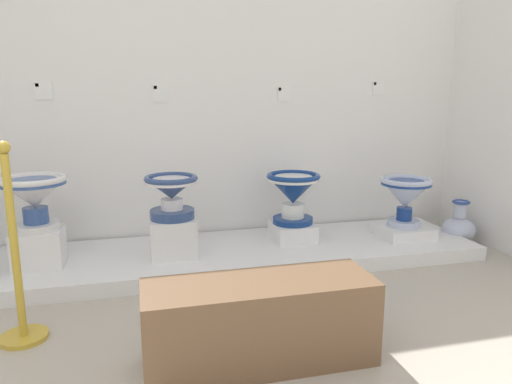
% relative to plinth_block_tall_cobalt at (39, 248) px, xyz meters
% --- Properties ---
extents(ground_plane, '(6.18, 5.71, 0.02)m').
position_rel_plinth_block_tall_cobalt_xyz_m(ground_plane, '(1.37, -1.53, -0.24)').
color(ground_plane, '#B2A899').
extents(wall_back, '(4.38, 0.06, 2.96)m').
position_rel_plinth_block_tall_cobalt_xyz_m(wall_back, '(1.37, 0.56, 1.25)').
color(wall_back, white).
rests_on(wall_back, ground_plane).
extents(display_platform, '(3.65, 0.92, 0.10)m').
position_rel_plinth_block_tall_cobalt_xyz_m(display_platform, '(1.37, 0.05, -0.18)').
color(display_platform, white).
rests_on(display_platform, ground_plane).
extents(plinth_block_tall_cobalt, '(0.31, 0.29, 0.25)m').
position_rel_plinth_block_tall_cobalt_xyz_m(plinth_block_tall_cobalt, '(0.00, 0.00, 0.00)').
color(plinth_block_tall_cobalt, white).
rests_on(plinth_block_tall_cobalt, display_platform).
extents(antique_toilet_tall_cobalt, '(0.43, 0.43, 0.36)m').
position_rel_plinth_block_tall_cobalt_xyz_m(antique_toilet_tall_cobalt, '(0.00, 0.00, 0.37)').
color(antique_toilet_tall_cobalt, white).
rests_on(antique_toilet_tall_cobalt, plinth_block_tall_cobalt).
extents(plinth_block_pale_glazed, '(0.32, 0.31, 0.27)m').
position_rel_plinth_block_tall_cobalt_xyz_m(plinth_block_pale_glazed, '(0.89, -0.00, 0.01)').
color(plinth_block_pale_glazed, white).
rests_on(plinth_block_pale_glazed, display_platform).
extents(antique_toilet_pale_glazed, '(0.37, 0.37, 0.31)m').
position_rel_plinth_block_tall_cobalt_xyz_m(antique_toilet_pale_glazed, '(0.89, -0.00, 0.34)').
color(antique_toilet_pale_glazed, '#32497C').
rests_on(antique_toilet_pale_glazed, plinth_block_pale_glazed).
extents(plinth_block_squat_floral, '(0.31, 0.35, 0.13)m').
position_rel_plinth_block_tall_cobalt_xyz_m(plinth_block_squat_floral, '(1.83, 0.14, -0.06)').
color(plinth_block_squat_floral, white).
rests_on(plinth_block_squat_floral, display_platform).
extents(antique_toilet_squat_floral, '(0.42, 0.42, 0.40)m').
position_rel_plinth_block_tall_cobalt_xyz_m(antique_toilet_squat_floral, '(1.83, 0.14, 0.27)').
color(antique_toilet_squat_floral, navy).
rests_on(antique_toilet_squat_floral, plinth_block_squat_floral).
extents(plinth_block_leftmost, '(0.39, 0.37, 0.09)m').
position_rel_plinth_block_tall_cobalt_xyz_m(plinth_block_leftmost, '(2.72, -0.01, -0.08)').
color(plinth_block_leftmost, white).
rests_on(plinth_block_leftmost, display_platform).
extents(antique_toilet_leftmost, '(0.41, 0.41, 0.39)m').
position_rel_plinth_block_tall_cobalt_xyz_m(antique_toilet_leftmost, '(2.72, -0.01, 0.23)').
color(antique_toilet_leftmost, silver).
rests_on(antique_toilet_leftmost, plinth_block_leftmost).
extents(info_placard_first, '(0.13, 0.01, 0.13)m').
position_rel_plinth_block_tall_cobalt_xyz_m(info_placard_first, '(0.02, 0.52, 1.04)').
color(info_placard_first, white).
extents(info_placard_second, '(0.12, 0.01, 0.14)m').
position_rel_plinth_block_tall_cobalt_xyz_m(info_placard_second, '(0.86, 0.52, 1.02)').
color(info_placard_second, white).
extents(info_placard_third, '(0.10, 0.01, 0.12)m').
position_rel_plinth_block_tall_cobalt_xyz_m(info_placard_third, '(1.86, 0.52, 1.01)').
color(info_placard_third, white).
extents(info_placard_fourth, '(0.11, 0.01, 0.12)m').
position_rel_plinth_block_tall_cobalt_xyz_m(info_placard_fourth, '(2.73, 0.52, 1.06)').
color(info_placard_fourth, white).
extents(decorative_vase_corner, '(0.27, 0.27, 0.37)m').
position_rel_plinth_block_tall_cobalt_xyz_m(decorative_vase_corner, '(3.25, -0.00, -0.08)').
color(decorative_vase_corner, navy).
rests_on(decorative_vase_corner, ground_plane).
extents(stanchion_post_near_left, '(0.24, 0.24, 1.02)m').
position_rel_plinth_block_tall_cobalt_xyz_m(stanchion_post_near_left, '(0.06, -0.82, 0.10)').
color(stanchion_post_near_left, gold).
rests_on(stanchion_post_near_left, ground_plane).
extents(museum_bench, '(1.07, 0.36, 0.40)m').
position_rel_plinth_block_tall_cobalt_xyz_m(museum_bench, '(1.18, -1.32, -0.03)').
color(museum_bench, brown).
rests_on(museum_bench, ground_plane).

